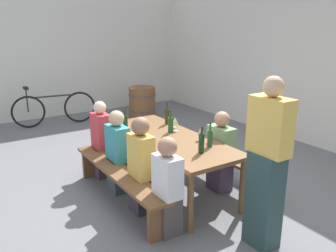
% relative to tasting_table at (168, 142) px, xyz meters
% --- Properties ---
extents(ground_plane, '(24.00, 24.00, 0.00)m').
position_rel_tasting_table_xyz_m(ground_plane, '(0.00, 0.00, -0.68)').
color(ground_plane, slate).
extents(back_wall, '(14.00, 0.20, 3.20)m').
position_rel_tasting_table_xyz_m(back_wall, '(0.00, 3.32, 0.92)').
color(back_wall, silver).
rests_on(back_wall, ground).
extents(side_wall, '(0.20, 7.04, 3.20)m').
position_rel_tasting_table_xyz_m(side_wall, '(-4.89, 0.00, 0.92)').
color(side_wall, silver).
rests_on(side_wall, ground).
extents(tasting_table, '(2.21, 0.88, 0.75)m').
position_rel_tasting_table_xyz_m(tasting_table, '(0.00, 0.00, 0.00)').
color(tasting_table, brown).
rests_on(tasting_table, ground).
extents(bench_near, '(2.11, 0.30, 0.45)m').
position_rel_tasting_table_xyz_m(bench_near, '(0.00, -0.74, -0.32)').
color(bench_near, brown).
rests_on(bench_near, ground).
extents(bench_far, '(2.11, 0.30, 0.45)m').
position_rel_tasting_table_xyz_m(bench_far, '(0.00, 0.74, -0.32)').
color(bench_far, brown).
rests_on(bench_far, ground).
extents(wine_bottle_0, '(0.07, 0.07, 0.29)m').
position_rel_tasting_table_xyz_m(wine_bottle_0, '(-0.60, -0.33, 0.18)').
color(wine_bottle_0, '#143319').
rests_on(wine_bottle_0, tasting_table).
extents(wine_bottle_1, '(0.07, 0.07, 0.31)m').
position_rel_tasting_table_xyz_m(wine_bottle_1, '(-0.15, 0.14, 0.19)').
color(wine_bottle_1, '#194723').
rests_on(wine_bottle_1, tasting_table).
extents(wine_bottle_2, '(0.07, 0.07, 0.32)m').
position_rel_tasting_table_xyz_m(wine_bottle_2, '(0.71, -0.00, 0.20)').
color(wine_bottle_2, '#143319').
rests_on(wine_bottle_2, tasting_table).
extents(wine_bottle_3, '(0.07, 0.07, 0.32)m').
position_rel_tasting_table_xyz_m(wine_bottle_3, '(-0.53, 0.33, 0.19)').
color(wine_bottle_3, '#332814').
rests_on(wine_bottle_3, tasting_table).
extents(wine_bottle_4, '(0.06, 0.06, 0.31)m').
position_rel_tasting_table_xyz_m(wine_bottle_4, '(0.60, 0.22, 0.18)').
color(wine_bottle_4, '#234C2D').
rests_on(wine_bottle_4, tasting_table).
extents(wine_glass_0, '(0.07, 0.07, 0.17)m').
position_rel_tasting_table_xyz_m(wine_glass_0, '(0.34, 0.27, 0.19)').
color(wine_glass_0, silver).
rests_on(wine_glass_0, tasting_table).
extents(wine_glass_1, '(0.07, 0.07, 0.16)m').
position_rel_tasting_table_xyz_m(wine_glass_1, '(0.47, 0.33, 0.19)').
color(wine_glass_1, silver).
rests_on(wine_glass_1, tasting_table).
extents(wine_glass_2, '(0.06, 0.06, 0.17)m').
position_rel_tasting_table_xyz_m(wine_glass_2, '(-0.16, 0.24, 0.19)').
color(wine_glass_2, silver).
rests_on(wine_glass_2, tasting_table).
extents(wine_glass_3, '(0.07, 0.07, 0.15)m').
position_rel_tasting_table_xyz_m(wine_glass_3, '(-0.31, 0.32, 0.18)').
color(wine_glass_3, silver).
rests_on(wine_glass_3, tasting_table).
extents(seated_guest_near_0, '(0.32, 0.24, 1.14)m').
position_rel_tasting_table_xyz_m(seated_guest_near_0, '(-0.86, -0.59, -0.13)').
color(seated_guest_near_0, '#483639').
rests_on(seated_guest_near_0, ground).
extents(seated_guest_near_1, '(0.37, 0.24, 1.12)m').
position_rel_tasting_table_xyz_m(seated_guest_near_1, '(-0.31, -0.59, -0.14)').
color(seated_guest_near_1, '#35464C').
rests_on(seated_guest_near_1, ground).
extents(seated_guest_near_2, '(0.33, 0.24, 1.18)m').
position_rel_tasting_table_xyz_m(seated_guest_near_2, '(0.33, -0.59, -0.10)').
color(seated_guest_near_2, '#382E3B').
rests_on(seated_guest_near_2, ground).
extents(seated_guest_near_3, '(0.32, 0.24, 1.10)m').
position_rel_tasting_table_xyz_m(seated_guest_near_3, '(0.90, -0.59, -0.15)').
color(seated_guest_near_3, '#494441').
rests_on(seated_guest_near_3, ground).
extents(seated_guest_far_0, '(0.38, 0.24, 1.10)m').
position_rel_tasting_table_xyz_m(seated_guest_far_0, '(0.39, 0.59, -0.16)').
color(seated_guest_far_0, '#453A53').
rests_on(seated_guest_far_0, ground).
extents(standing_host, '(0.42, 0.24, 1.74)m').
position_rel_tasting_table_xyz_m(standing_host, '(1.58, 0.12, 0.16)').
color(standing_host, '#284141').
rests_on(standing_host, ground).
extents(wine_barrel, '(0.67, 0.67, 0.72)m').
position_rel_tasting_table_xyz_m(wine_barrel, '(-3.62, 1.60, -0.32)').
color(wine_barrel, brown).
rests_on(wine_barrel, ground).
extents(parked_bicycle_0, '(0.32, 1.79, 0.90)m').
position_rel_tasting_table_xyz_m(parked_bicycle_0, '(-4.03, -0.40, -0.31)').
color(parked_bicycle_0, black).
rests_on(parked_bicycle_0, ground).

